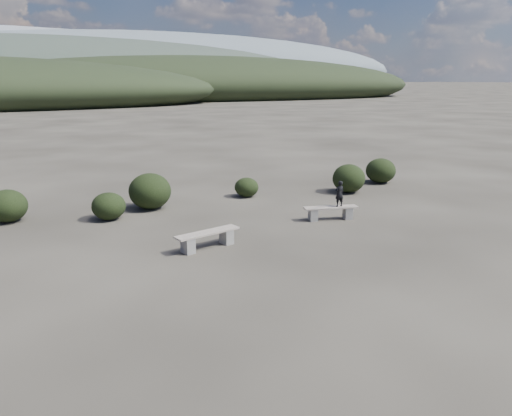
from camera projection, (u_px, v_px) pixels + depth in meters
name	position (u px, v px, depth m)	size (l,w,h in m)	color
ground	(346.00, 282.00, 11.94)	(1200.00, 1200.00, 0.00)	#292520
bench_left	(208.00, 238.00, 14.29)	(2.02, 0.88, 0.50)	slate
bench_right	(331.00, 212.00, 17.17)	(1.90, 0.86, 0.47)	slate
seated_person	(339.00, 194.00, 17.06)	(0.33, 0.21, 0.90)	black
shrub_a	(109.00, 206.00, 17.17)	(1.16, 1.16, 0.95)	black
shrub_b	(150.00, 191.00, 18.57)	(1.56, 1.56, 1.34)	black
shrub_c	(247.00, 187.00, 20.53)	(0.99, 0.99, 0.79)	black
shrub_d	(349.00, 178.00, 21.27)	(1.39, 1.39, 1.21)	black
shrub_e	(381.00, 171.00, 23.24)	(1.38, 1.38, 1.15)	black
shrub_f	(7.00, 206.00, 16.88)	(1.31, 1.31, 1.11)	black
mountain_ridges	(14.00, 68.00, 303.63)	(500.00, 400.00, 56.00)	black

